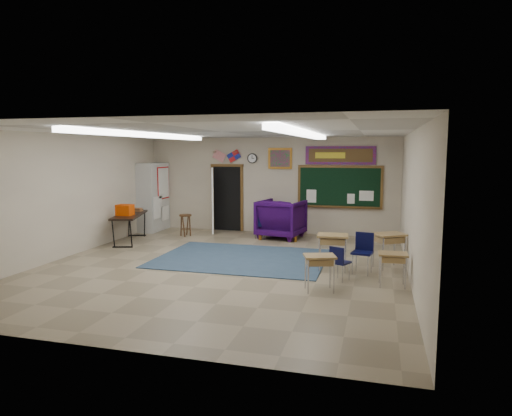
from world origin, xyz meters
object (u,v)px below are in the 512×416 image
(wingback_armchair, at_px, (281,219))
(student_desk_front_right, at_px, (389,249))
(student_desk_front_left, at_px, (333,250))
(wooden_stool, at_px, (186,225))
(folding_table, at_px, (130,227))

(wingback_armchair, xyz_separation_m, student_desk_front_right, (3.04, -2.87, -0.14))
(student_desk_front_left, relative_size, wooden_stool, 1.19)
(wingback_armchair, distance_m, student_desk_front_left, 3.85)
(folding_table, distance_m, wooden_stool, 1.70)
(student_desk_front_right, distance_m, wooden_stool, 6.37)
(wingback_armchair, bearing_deg, student_desk_front_left, 129.30)
(student_desk_front_right, bearing_deg, wooden_stool, 125.71)
(student_desk_front_left, xyz_separation_m, student_desk_front_right, (1.19, 0.50, -0.00))
(wingback_armchair, xyz_separation_m, student_desk_front_left, (1.85, -3.37, -0.14))
(wingback_armchair, bearing_deg, student_desk_front_right, 147.20)
(student_desk_front_left, distance_m, wooden_stool, 5.53)
(wingback_armchair, height_order, wooden_stool, wingback_armchair)
(wooden_stool, bearing_deg, student_desk_front_right, -21.87)
(student_desk_front_right, relative_size, folding_table, 0.40)
(wingback_armchair, bearing_deg, folding_table, 33.16)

